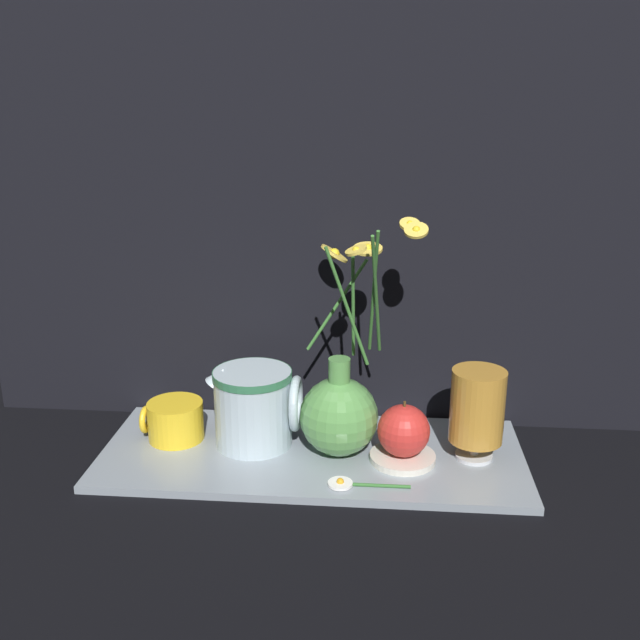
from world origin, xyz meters
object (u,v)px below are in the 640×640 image
object	(u,v)px
orange_fruit	(404,431)
ceramic_pitcher	(255,404)
yellow_mug	(175,421)
tea_glass	(477,406)
vase_with_flowers	(340,411)

from	to	relation	value
orange_fruit	ceramic_pitcher	bearing A→B (deg)	170.86
ceramic_pitcher	orange_fruit	bearing A→B (deg)	-9.14
yellow_mug	orange_fruit	bearing A→B (deg)	-6.64
yellow_mug	ceramic_pitcher	distance (m)	0.14
yellow_mug	tea_glass	bearing A→B (deg)	-2.36
vase_with_flowers	yellow_mug	bearing A→B (deg)	174.72
tea_glass	yellow_mug	bearing A→B (deg)	177.64
vase_with_flowers	yellow_mug	size ratio (longest dim) A/B	3.69
vase_with_flowers	tea_glass	xyz separation A→B (m)	(0.21, 0.01, 0.01)
vase_with_flowers	orange_fruit	xyz separation A→B (m)	(0.10, -0.02, -0.02)
yellow_mug	tea_glass	size ratio (longest dim) A/B	0.69
ceramic_pitcher	yellow_mug	bearing A→B (deg)	177.78
yellow_mug	orange_fruit	world-z (taller)	orange_fruit
vase_with_flowers	tea_glass	size ratio (longest dim) A/B	2.57
yellow_mug	ceramic_pitcher	bearing A→B (deg)	-2.22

